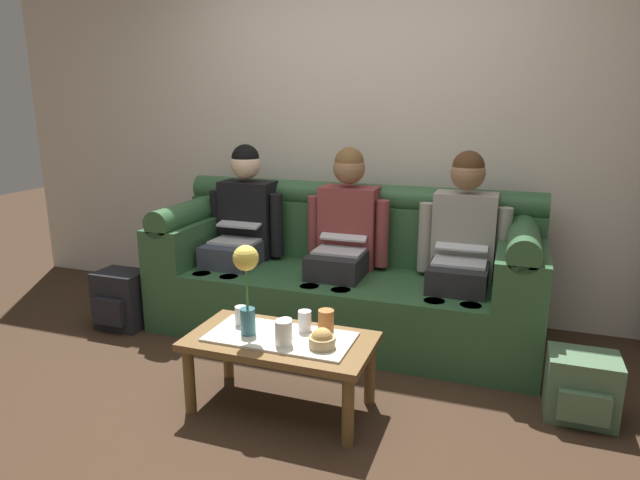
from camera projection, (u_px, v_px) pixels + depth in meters
name	position (u px, v px, depth m)	size (l,w,h in m)	color
ground_plane	(272.00, 419.00, 2.68)	(14.00, 14.00, 0.00)	#382619
back_wall_patterned	(368.00, 110.00, 3.88)	(6.00, 0.12, 2.90)	beige
couch	(344.00, 277.00, 3.66)	(2.48, 0.88, 0.96)	#2D5633
person_left	(241.00, 226.00, 3.83)	(0.56, 0.67, 1.22)	#383D4C
person_middle	(344.00, 235.00, 3.58)	(0.56, 0.67, 1.22)	#232326
person_right	(462.00, 245.00, 3.34)	(0.56, 0.67, 1.22)	#232326
coffee_table	(281.00, 347.00, 2.70)	(0.92, 0.49, 0.39)	brown
flower_vase	(246.00, 276.00, 2.64)	(0.12, 0.12, 0.45)	#336672
snack_bowl	(322.00, 340.00, 2.56)	(0.13, 0.13, 0.10)	tan
cup_near_left	(241.00, 316.00, 2.81)	(0.06, 0.06, 0.10)	silver
cup_near_right	(285.00, 327.00, 2.69)	(0.07, 0.07, 0.08)	white
cup_far_center	(283.00, 333.00, 2.58)	(0.08, 0.08, 0.12)	white
cup_far_left	(305.00, 321.00, 2.74)	(0.07, 0.07, 0.10)	silver
cup_far_right	(326.00, 323.00, 2.68)	(0.08, 0.08, 0.13)	#B26633
backpack_right	(582.00, 387.00, 2.66)	(0.32, 0.30, 0.32)	#4C6B4C
backpack_left	(122.00, 300.00, 3.73)	(0.33, 0.29, 0.39)	black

